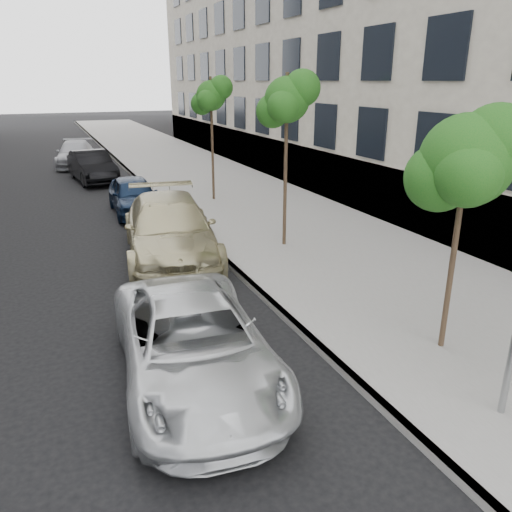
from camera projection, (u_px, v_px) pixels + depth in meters
ground at (333, 453)px, 6.69m from camera, size 160.00×160.00×0.00m
sidewalk at (180, 165)px, 29.06m from camera, size 6.40×72.00×0.14m
curb at (125, 168)px, 27.90m from camera, size 0.15×72.00×0.14m
tree_near at (468, 160)px, 8.02m from camera, size 1.82×1.62×4.26m
tree_mid at (288, 100)px, 13.42m from camera, size 1.60×1.40×4.87m
tree_far at (212, 96)px, 19.07m from camera, size 1.53×1.33×4.77m
minivan at (193, 343)px, 8.09m from camera, size 2.76×5.19×1.39m
suv at (170, 230)px, 13.66m from camera, size 3.24×6.14×1.70m
sedan_blue at (134, 195)px, 18.50m from camera, size 1.71×4.03×1.36m
sedan_black at (92, 167)px, 24.29m from camera, size 2.10×4.67×1.49m
sedan_rear at (76, 154)px, 28.75m from camera, size 2.66×5.08×1.41m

